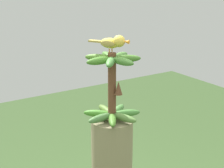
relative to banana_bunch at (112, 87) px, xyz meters
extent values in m
cylinder|color=brown|center=(0.00, 0.00, 0.00)|extent=(0.04, 0.04, 0.32)
ellipsoid|color=#3E7E25|center=(-0.05, 0.05, -0.13)|extent=(0.12, 0.12, 0.03)
ellipsoid|color=#446F37|center=(-0.07, -0.01, -0.13)|extent=(0.14, 0.05, 0.03)
ellipsoid|color=#427425|center=(-0.03, -0.05, -0.13)|extent=(0.10, 0.14, 0.03)
ellipsoid|color=#4D7433|center=(0.02, -0.06, -0.13)|extent=(0.08, 0.14, 0.03)
ellipsoid|color=#407A32|center=(0.06, -0.02, -0.13)|extent=(0.14, 0.08, 0.03)
ellipsoid|color=#457B37|center=(0.05, 0.04, -0.13)|extent=(0.14, 0.10, 0.03)
ellipsoid|color=#4E6E2B|center=(0.01, 0.07, -0.13)|extent=(0.05, 0.14, 0.03)
ellipsoid|color=#487626|center=(-0.04, 0.05, 0.13)|extent=(0.11, 0.13, 0.03)
ellipsoid|color=#3F7224|center=(-0.06, 0.00, 0.13)|extent=(0.14, 0.04, 0.03)
ellipsoid|color=#437B37|center=(-0.04, -0.04, 0.13)|extent=(0.12, 0.13, 0.03)
ellipsoid|color=#447830|center=(0.01, -0.06, 0.13)|extent=(0.06, 0.14, 0.03)
ellipsoid|color=#3F6F25|center=(0.05, -0.03, 0.13)|extent=(0.14, 0.09, 0.03)
ellipsoid|color=#457332|center=(0.05, 0.03, 0.13)|extent=(0.14, 0.09, 0.03)
ellipsoid|color=#406F29|center=(0.01, 0.06, 0.13)|extent=(0.07, 0.14, 0.03)
cone|color=brown|center=(0.01, -0.03, 0.00)|extent=(0.04, 0.04, 0.06)
cylinder|color=#C68933|center=(-0.01, 0.01, 0.17)|extent=(0.01, 0.01, 0.02)
cylinder|color=#C68933|center=(0.01, 0.02, 0.17)|extent=(0.01, 0.00, 0.02)
ellipsoid|color=gold|center=(0.00, 0.02, 0.20)|extent=(0.09, 0.10, 0.05)
ellipsoid|color=olive|center=(-0.02, 0.01, 0.20)|extent=(0.04, 0.06, 0.03)
ellipsoid|color=olive|center=(0.02, 0.03, 0.20)|extent=(0.04, 0.06, 0.03)
cube|color=olive|center=(-0.04, 0.08, 0.20)|extent=(0.06, 0.07, 0.01)
sphere|color=gold|center=(0.02, -0.02, 0.21)|extent=(0.05, 0.05, 0.05)
sphere|color=black|center=(0.04, -0.01, 0.22)|extent=(0.01, 0.01, 0.01)
cone|color=orange|center=(0.04, -0.05, 0.21)|extent=(0.03, 0.03, 0.02)
camera|label=1|loc=(-0.91, -1.39, 0.52)|focal=62.20mm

